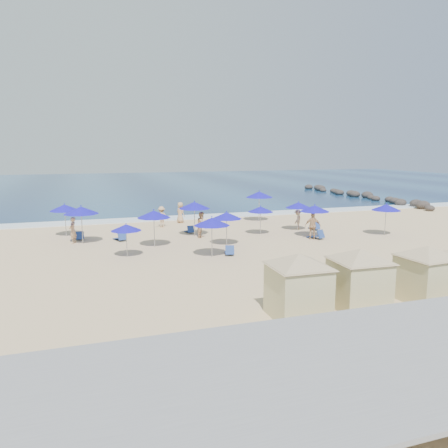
% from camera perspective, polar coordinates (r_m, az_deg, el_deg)
% --- Properties ---
extents(ground, '(160.00, 160.00, 0.00)m').
position_cam_1_polar(ground, '(26.66, 6.07, -3.95)').
color(ground, '#DBBA8B').
rests_on(ground, ground).
extents(ocean, '(160.00, 80.00, 0.06)m').
position_cam_1_polar(ocean, '(79.53, -10.60, 5.08)').
color(ocean, navy).
rests_on(ocean, ground).
extents(surf_line, '(160.00, 2.50, 0.08)m').
position_cam_1_polar(surf_line, '(40.99, -2.92, 0.97)').
color(surf_line, white).
rests_on(surf_line, ground).
extents(rock_jetty, '(2.56, 26.66, 0.96)m').
position_cam_1_polar(rock_jetty, '(59.96, 17.22, 3.65)').
color(rock_jetty, '#282321').
rests_on(rock_jetty, ground).
extents(trash_bin, '(0.93, 0.93, 0.86)m').
position_cam_1_polar(trash_bin, '(24.03, 16.24, -4.76)').
color(trash_bin, black).
rests_on(trash_bin, ground).
extents(cabana_0, '(4.34, 4.34, 2.73)m').
position_cam_1_polar(cabana_0, '(16.67, 9.69, -6.88)').
color(cabana_0, beige).
rests_on(cabana_0, ground).
extents(cabana_1, '(4.26, 4.26, 2.67)m').
position_cam_1_polar(cabana_1, '(18.19, 17.26, -5.86)').
color(cabana_1, beige).
rests_on(cabana_1, ground).
extents(cabana_2, '(4.13, 4.13, 2.60)m').
position_cam_1_polar(cabana_2, '(20.03, 24.95, -5.05)').
color(cabana_2, beige).
rests_on(cabana_2, ground).
extents(umbrella_0, '(2.31, 2.31, 2.63)m').
position_cam_1_polar(umbrella_0, '(30.55, -18.16, 1.72)').
color(umbrella_0, '#A5A8AD').
rests_on(umbrella_0, ground).
extents(umbrella_1, '(1.80, 1.80, 2.05)m').
position_cam_1_polar(umbrella_1, '(26.06, -12.67, -0.45)').
color(umbrella_1, '#A5A8AD').
rests_on(umbrella_1, ground).
extents(umbrella_2, '(2.14, 2.14, 2.43)m').
position_cam_1_polar(umbrella_2, '(33.61, -20.10, 2.01)').
color(umbrella_2, '#A5A8AD').
rests_on(umbrella_2, ground).
extents(umbrella_3, '(2.19, 2.19, 2.49)m').
position_cam_1_polar(umbrella_3, '(28.44, -9.16, 1.27)').
color(umbrella_3, '#A5A8AD').
rests_on(umbrella_3, ground).
extents(umbrella_4, '(2.30, 2.30, 2.62)m').
position_cam_1_polar(umbrella_4, '(31.74, -3.89, 2.46)').
color(umbrella_4, '#A5A8AD').
rests_on(umbrella_4, ground).
extents(umbrella_5, '(2.03, 2.03, 2.31)m').
position_cam_1_polar(umbrella_5, '(28.56, 0.34, 1.12)').
color(umbrella_5, '#A5A8AD').
rests_on(umbrella_5, ground).
extents(umbrella_6, '(2.15, 2.15, 2.44)m').
position_cam_1_polar(umbrella_6, '(25.46, -1.60, 0.32)').
color(umbrella_6, '#A5A8AD').
rests_on(umbrella_6, ground).
extents(umbrella_7, '(1.92, 1.92, 2.19)m').
position_cam_1_polar(umbrella_7, '(32.41, 4.81, 1.93)').
color(umbrella_7, '#A5A8AD').
rests_on(umbrella_7, ground).
extents(umbrella_8, '(2.13, 2.13, 2.42)m').
position_cam_1_polar(umbrella_8, '(31.90, 11.76, 2.00)').
color(umbrella_8, '#A5A8AD').
rests_on(umbrella_8, ground).
extents(umbrella_9, '(2.40, 2.40, 2.73)m').
position_cam_1_polar(umbrella_9, '(38.41, 4.63, 3.87)').
color(umbrella_9, '#A5A8AD').
rests_on(umbrella_9, ground).
extents(umbrella_10, '(2.02, 2.02, 2.30)m').
position_cam_1_polar(umbrella_10, '(34.43, 9.70, 2.45)').
color(umbrella_10, '#A5A8AD').
rests_on(umbrella_10, ground).
extents(umbrella_11, '(2.11, 2.11, 2.40)m').
position_cam_1_polar(umbrella_11, '(34.11, 20.43, 2.05)').
color(umbrella_11, '#A5A8AD').
rests_on(umbrella_11, ground).
extents(beach_chair_0, '(0.75, 1.26, 0.65)m').
position_cam_1_polar(beach_chair_0, '(32.26, -18.41, -1.59)').
color(beach_chair_0, navy).
rests_on(beach_chair_0, ground).
extents(beach_chair_1, '(0.90, 1.38, 0.70)m').
position_cam_1_polar(beach_chair_1, '(31.18, -13.38, -1.70)').
color(beach_chair_1, navy).
rests_on(beach_chair_1, ground).
extents(beach_chair_2, '(0.54, 1.13, 0.61)m').
position_cam_1_polar(beach_chair_2, '(33.21, -4.52, -0.82)').
color(beach_chair_2, navy).
rests_on(beach_chair_2, ground).
extents(beach_chair_3, '(0.82, 1.27, 0.65)m').
position_cam_1_polar(beach_chair_3, '(26.31, 0.72, -3.58)').
color(beach_chair_3, navy).
rests_on(beach_chair_3, ground).
extents(beach_chair_4, '(0.96, 1.40, 0.70)m').
position_cam_1_polar(beach_chair_4, '(31.64, 12.06, -1.48)').
color(beach_chair_4, navy).
rests_on(beach_chair_4, ground).
extents(beach_chair_5, '(0.71, 1.30, 0.68)m').
position_cam_1_polar(beach_chair_5, '(35.11, 11.76, -0.38)').
color(beach_chair_5, navy).
rests_on(beach_chair_5, ground).
extents(beachgoer_0, '(0.64, 0.76, 1.79)m').
position_cam_1_polar(beachgoer_0, '(31.14, -19.15, -0.77)').
color(beachgoer_0, tan).
rests_on(beachgoer_0, ground).
extents(beachgoer_1, '(1.05, 1.13, 1.85)m').
position_cam_1_polar(beachgoer_1, '(31.48, -2.91, -0.07)').
color(beachgoer_1, tan).
rests_on(beachgoer_1, ground).
extents(beachgoer_2, '(1.20, 0.89, 1.90)m').
position_cam_1_polar(beachgoer_2, '(31.36, 11.52, -0.25)').
color(beachgoer_2, tan).
rests_on(beachgoer_2, ground).
extents(beachgoer_3, '(1.12, 1.13, 1.56)m').
position_cam_1_polar(beachgoer_3, '(35.06, 9.58, 0.58)').
color(beachgoer_3, tan).
rests_on(beachgoer_3, ground).
extents(beachgoer_4, '(0.90, 1.04, 1.79)m').
position_cam_1_polar(beachgoer_4, '(37.84, -5.72, 1.51)').
color(beachgoer_4, tan).
rests_on(beachgoer_4, ground).
extents(beachgoer_5, '(1.20, 0.82, 1.71)m').
position_cam_1_polar(beachgoer_5, '(35.85, -8.15, 0.94)').
color(beachgoer_5, tan).
rests_on(beachgoer_5, ground).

